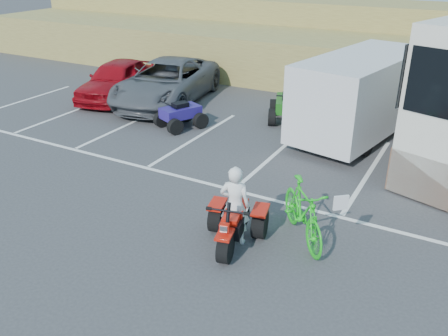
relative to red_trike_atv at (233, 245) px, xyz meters
The scene contains 11 objects.
ground 1.13m from the red_trike_atv, 165.56° to the right, with size 100.00×100.00×0.00m, color #39393C.
parking_stripes 3.79m from the red_trike_atv, 93.45° to the left, with size 28.00×5.16×0.01m.
grass_embankment 15.30m from the red_trike_atv, 94.12° to the left, with size 40.00×8.50×3.10m.
red_trike_atv is the anchor object (origin of this frame).
rider 0.85m from the red_trike_atv, 103.41° to the left, with size 0.61×0.40×1.68m, color white.
green_dirt_bike 1.57m from the red_trike_atv, 38.19° to the left, with size 0.60×2.11×1.27m, color #14BF19.
grey_pickup 10.14m from the red_trike_atv, 132.49° to the left, with size 2.65×5.75×1.60m, color #4F5257.
red_car 11.29m from the red_trike_atv, 141.86° to the left, with size 1.77×4.39×1.50m, color maroon.
cargo_trailer 7.54m from the red_trike_atv, 85.59° to the left, with size 3.20×5.78×2.55m.
quad_atv_blue 7.10m from the red_trike_atv, 132.01° to the left, with size 1.10×1.48×0.97m, color navy, non-canonical shape.
quad_atv_green 7.87m from the red_trike_atv, 104.10° to the left, with size 1.24×1.67×1.09m, color #185C15, non-canonical shape.
Camera 1 is at (4.82, -6.84, 5.46)m, focal length 38.00 mm.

